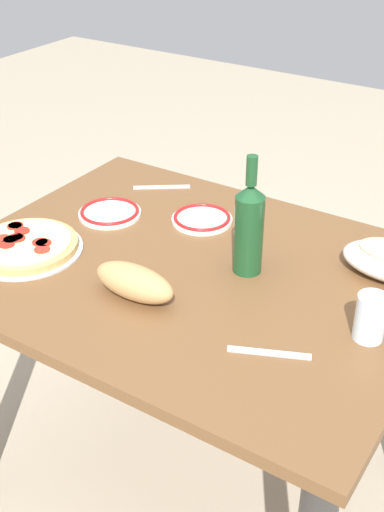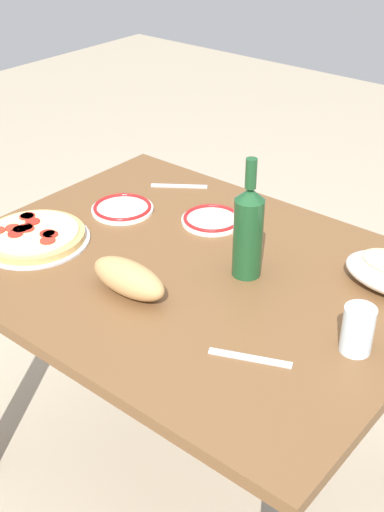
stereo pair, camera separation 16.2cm
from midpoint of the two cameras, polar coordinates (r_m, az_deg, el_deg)
ground_plane at (r=2.14m, az=-2.28°, el=-18.37°), size 8.00×8.00×0.00m
dining_table at (r=1.71m, az=-2.72°, el=-4.84°), size 1.15×0.88×0.76m
pepperoni_pizza at (r=1.76m, az=-16.56°, el=0.76°), size 0.29×0.29×0.03m
wine_bottle at (r=1.56m, az=1.91°, el=2.41°), size 0.07×0.07×0.30m
water_glass at (r=1.40m, az=11.77°, el=-5.24°), size 0.07×0.07×0.10m
side_plate_near at (r=1.83m, az=-1.68°, el=3.13°), size 0.17×0.17×0.02m
side_plate_far at (r=1.88m, az=-9.45°, el=3.61°), size 0.17×0.17×0.02m
bread_loaf at (r=1.52m, az=-7.97°, el=-2.32°), size 0.21×0.09×0.08m
fork_left at (r=2.03m, az=-4.89°, el=5.79°), size 0.15×0.11×0.00m
fork_right at (r=1.37m, az=3.18°, el=-8.35°), size 0.16×0.08×0.00m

